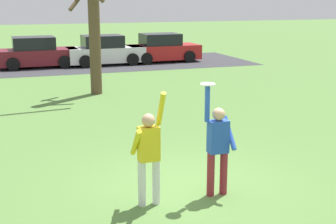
% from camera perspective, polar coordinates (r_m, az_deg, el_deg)
% --- Properties ---
extents(ground_plane, '(120.00, 120.00, 0.00)m').
position_cam_1_polar(ground_plane, '(9.34, 2.93, -8.76)').
color(ground_plane, '#567F3D').
extents(person_catcher, '(0.54, 0.49, 2.08)m').
position_cam_1_polar(person_catcher, '(8.60, 6.04, -3.85)').
color(person_catcher, maroon).
rests_on(person_catcher, ground_plane).
extents(person_defender, '(0.54, 0.49, 2.04)m').
position_cam_1_polar(person_defender, '(8.15, -2.34, -4.78)').
color(person_defender, silver).
rests_on(person_defender, ground_plane).
extents(frisbee_disc, '(0.26, 0.26, 0.02)m').
position_cam_1_polar(frisbee_disc, '(8.24, 4.81, 3.37)').
color(frisbee_disc, white).
rests_on(frisbee_disc, person_catcher).
extents(parked_car_maroon, '(4.13, 2.10, 1.59)m').
position_cam_1_polar(parked_car_maroon, '(25.76, -15.58, 6.82)').
color(parked_car_maroon, maroon).
rests_on(parked_car_maroon, ground_plane).
extents(parked_car_white, '(4.13, 2.10, 1.59)m').
position_cam_1_polar(parked_car_white, '(26.09, -7.64, 7.28)').
color(parked_car_white, white).
rests_on(parked_car_white, ground_plane).
extents(parked_car_red, '(4.13, 2.10, 1.59)m').
position_cam_1_polar(parked_car_red, '(27.10, -0.71, 7.63)').
color(parked_car_red, red).
rests_on(parked_car_red, ground_plane).
extents(parking_strip, '(16.37, 6.40, 0.01)m').
position_cam_1_polar(parking_strip, '(26.36, -7.77, 5.75)').
color(parking_strip, '#38383D').
rests_on(parking_strip, ground_plane).
extents(bare_tree_tall, '(1.65, 1.85, 6.66)m').
position_cam_1_polar(bare_tree_tall, '(17.85, -9.00, 12.06)').
color(bare_tree_tall, brown).
rests_on(bare_tree_tall, ground_plane).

